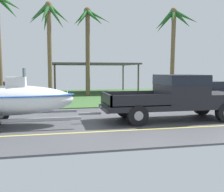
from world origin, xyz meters
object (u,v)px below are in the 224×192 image
at_px(parked_sedan_near, 205,92).
at_px(parked_sedan_far, 2,92).
at_px(pickup_truck_towing, 179,95).
at_px(boat_on_trailer, 9,100).
at_px(carport_awning, 93,65).
at_px(palm_tree_mid, 88,28).
at_px(palm_tree_far_right, 174,29).
at_px(palm_tree_near_left, 48,24).

distance_m(parked_sedan_near, parked_sedan_far, 13.50).
bearing_deg(parked_sedan_near, pickup_truck_towing, -129.22).
distance_m(boat_on_trailer, parked_sedan_far, 8.51).
height_order(parked_sedan_near, carport_awning, carport_awning).
height_order(parked_sedan_far, carport_awning, carport_awning).
distance_m(palm_tree_mid, palm_tree_far_right, 6.60).
height_order(palm_tree_near_left, palm_tree_far_right, palm_tree_far_right).
relative_size(parked_sedan_near, palm_tree_mid, 0.64).
bearing_deg(palm_tree_near_left, parked_sedan_near, -15.24).
distance_m(parked_sedan_near, carport_awning, 10.64).
distance_m(parked_sedan_far, carport_awning, 9.18).
bearing_deg(palm_tree_mid, boat_on_trailer, -111.99).
bearing_deg(palm_tree_far_right, parked_sedan_far, -176.81).
relative_size(pickup_truck_towing, palm_tree_mid, 0.85).
xyz_separation_m(palm_tree_near_left, palm_tree_far_right, (9.36, 0.58, 0.03)).
bearing_deg(boat_on_trailer, parked_sedan_far, 101.52).
distance_m(parked_sedan_near, palm_tree_far_right, 5.72).
bearing_deg(parked_sedan_near, parked_sedan_far, 168.67).
xyz_separation_m(parked_sedan_far, palm_tree_far_right, (12.43, 0.69, 4.57)).
distance_m(pickup_truck_towing, palm_tree_near_left, 10.92).
bearing_deg(carport_awning, palm_tree_mid, -104.81).
bearing_deg(pickup_truck_towing, palm_tree_near_left, 123.19).
height_order(pickup_truck_towing, parked_sedan_far, pickup_truck_towing).
bearing_deg(boat_on_trailer, parked_sedan_near, 26.24).
relative_size(pickup_truck_towing, carport_awning, 0.80).
relative_size(parked_sedan_far, carport_awning, 0.61).
bearing_deg(palm_tree_mid, palm_tree_near_left, -141.00).
relative_size(carport_awning, palm_tree_far_right, 1.09).
bearing_deg(pickup_truck_towing, palm_tree_mid, 102.83).
xyz_separation_m(parked_sedan_near, carport_awning, (-6.30, 8.35, 1.95)).
xyz_separation_m(carport_awning, palm_tree_near_left, (-3.87, -5.58, 2.59)).
height_order(pickup_truck_towing, boat_on_trailer, boat_on_trailer).
relative_size(parked_sedan_far, palm_tree_near_left, 0.68).
height_order(parked_sedan_near, palm_tree_mid, palm_tree_mid).
xyz_separation_m(pickup_truck_towing, parked_sedan_near, (4.64, 5.68, -0.39)).
xyz_separation_m(pickup_truck_towing, palm_tree_far_right, (3.83, 9.03, 4.17)).
height_order(boat_on_trailer, carport_awning, carport_awning).
height_order(parked_sedan_far, palm_tree_far_right, palm_tree_far_right).
distance_m(palm_tree_near_left, palm_tree_mid, 3.92).
height_order(boat_on_trailer, parked_sedan_near, boat_on_trailer).
bearing_deg(pickup_truck_towing, boat_on_trailer, 180.00).
relative_size(parked_sedan_near, carport_awning, 0.60).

